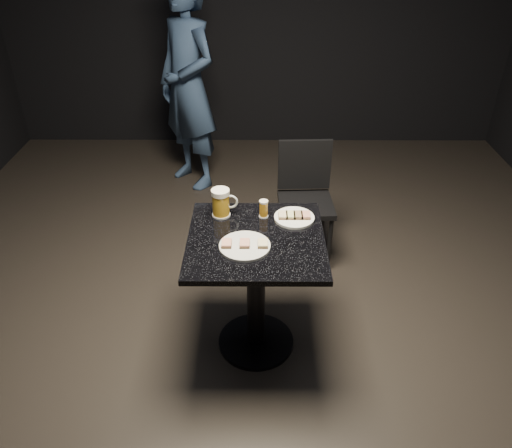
# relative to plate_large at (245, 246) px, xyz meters

# --- Properties ---
(floor) EXTENTS (6.00, 6.00, 0.00)m
(floor) POSITION_rel_plate_large_xyz_m (0.06, 0.08, -0.76)
(floor) COLOR black
(floor) RESTS_ON ground
(room_shell) EXTENTS (6.00, 6.00, 6.00)m
(room_shell) POSITION_rel_plate_large_xyz_m (0.06, 0.08, 1.08)
(room_shell) COLOR black
(room_shell) RESTS_ON ground
(plate_large) EXTENTS (0.26, 0.26, 0.01)m
(plate_large) POSITION_rel_plate_large_xyz_m (0.00, 0.00, 0.00)
(plate_large) COLOR silver
(plate_large) RESTS_ON table
(plate_small) EXTENTS (0.22, 0.22, 0.01)m
(plate_small) POSITION_rel_plate_large_xyz_m (0.26, 0.27, 0.00)
(plate_small) COLOR white
(plate_small) RESTS_ON table
(patron) EXTENTS (0.76, 0.76, 1.78)m
(patron) POSITION_rel_plate_large_xyz_m (-0.53, 2.14, 0.13)
(patron) COLOR navy
(patron) RESTS_ON floor
(table) EXTENTS (0.70, 0.70, 0.75)m
(table) POSITION_rel_plate_large_xyz_m (0.06, 0.08, -0.25)
(table) COLOR black
(table) RESTS_ON floor
(beer_mug) EXTENTS (0.14, 0.10, 0.16)m
(beer_mug) POSITION_rel_plate_large_xyz_m (-0.13, 0.30, 0.07)
(beer_mug) COLOR silver
(beer_mug) RESTS_ON table
(beer_tumbler) EXTENTS (0.05, 0.05, 0.10)m
(beer_tumbler) POSITION_rel_plate_large_xyz_m (0.10, 0.29, 0.04)
(beer_tumbler) COLOR silver
(beer_tumbler) RESTS_ON table
(chair) EXTENTS (0.38, 0.38, 0.85)m
(chair) POSITION_rel_plate_large_xyz_m (0.39, 0.99, -0.26)
(chair) COLOR black
(chair) RESTS_ON floor
(canapes_on_plate_large) EXTENTS (0.23, 0.07, 0.02)m
(canapes_on_plate_large) POSITION_rel_plate_large_xyz_m (0.00, 0.00, 0.02)
(canapes_on_plate_large) COLOR #4C3521
(canapes_on_plate_large) RESTS_ON plate_large
(canapes_on_plate_small) EXTENTS (0.17, 0.07, 0.02)m
(canapes_on_plate_small) POSITION_rel_plate_large_xyz_m (0.26, 0.27, 0.02)
(canapes_on_plate_small) COLOR #4C3521
(canapes_on_plate_small) RESTS_ON plate_small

